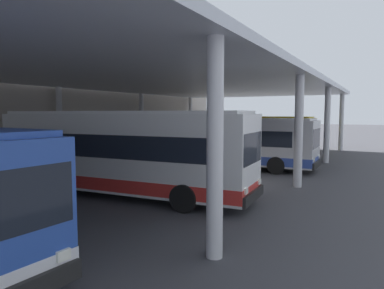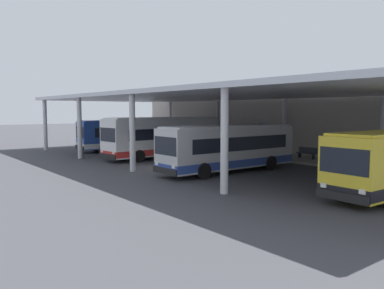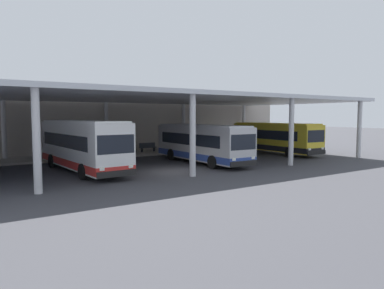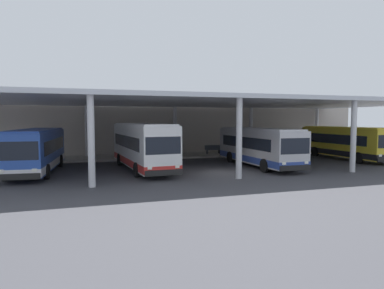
{
  "view_description": "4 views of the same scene",
  "coord_description": "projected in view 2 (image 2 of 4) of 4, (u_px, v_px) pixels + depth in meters",
  "views": [
    {
      "loc": [
        -16.75,
        -5.98,
        3.49
      ],
      "look_at": [
        2.6,
        4.6,
        1.51
      ],
      "focal_mm": 32.88,
      "sensor_mm": 36.0,
      "label": 1
    },
    {
      "loc": [
        23.68,
        -15.77,
        4.16
      ],
      "look_at": [
        -1.79,
        4.04,
        1.38
      ],
      "focal_mm": 36.94,
      "sensor_mm": 36.0,
      "label": 2
    },
    {
      "loc": [
        -12.31,
        -21.22,
        3.87
      ],
      "look_at": [
        2.97,
        2.1,
        1.62
      ],
      "focal_mm": 32.89,
      "sensor_mm": 36.0,
      "label": 3
    },
    {
      "loc": [
        -9.75,
        -22.68,
        3.85
      ],
      "look_at": [
        -1.1,
        4.05,
        1.82
      ],
      "focal_mm": 31.97,
      "sensor_mm": 36.0,
      "label": 4
    }
  ],
  "objects": [
    {
      "name": "bus_middle_bay",
      "position": [
        229.0,
        148.0,
        26.74
      ],
      "size": [
        2.73,
        10.53,
        3.17
      ],
      "color": "#B7B7BC",
      "rests_on": "ground"
    },
    {
      "name": "bench_waiting",
      "position": [
        307.0,
        153.0,
        32.8
      ],
      "size": [
        1.8,
        0.45,
        0.92
      ],
      "color": "#383D47",
      "rests_on": "platform_kerb"
    },
    {
      "name": "trash_bin",
      "position": [
        342.0,
        157.0,
        29.75
      ],
      "size": [
        0.52,
        0.52,
        0.98
      ],
      "color": "maroon",
      "rests_on": "platform_kerb"
    },
    {
      "name": "ground_plane",
      "position": [
        163.0,
        168.0,
        28.62
      ],
      "size": [
        200.0,
        200.0,
        0.0
      ],
      "primitive_type": "plane",
      "color": "#3D3D42"
    },
    {
      "name": "banner_sign",
      "position": [
        262.0,
        135.0,
        35.42
      ],
      "size": [
        0.7,
        0.12,
        3.2
      ],
      "color": "#B2B2B7",
      "rests_on": "platform_kerb"
    },
    {
      "name": "bus_nearest_bay",
      "position": [
        129.0,
        135.0,
        41.29
      ],
      "size": [
        3.34,
        10.69,
        3.17
      ],
      "color": "#284CA8",
      "rests_on": "ground"
    },
    {
      "name": "bus_second_bay",
      "position": [
        164.0,
        137.0,
        34.86
      ],
      "size": [
        3.29,
        11.47,
        3.57
      ],
      "color": "white",
      "rests_on": "ground"
    },
    {
      "name": "canopy_shelter",
      "position": [
        220.0,
        96.0,
        31.53
      ],
      "size": [
        40.0,
        17.0,
        5.55
      ],
      "color": "silver",
      "rests_on": "ground"
    },
    {
      "name": "platform_kerb",
      "position": [
        271.0,
        155.0,
        35.8
      ],
      "size": [
        42.0,
        4.5,
        0.18
      ],
      "primitive_type": "cube",
      "color": "#A39E93",
      "rests_on": "ground"
    },
    {
      "name": "station_building_facade",
      "position": [
        294.0,
        119.0,
        37.51
      ],
      "size": [
        48.0,
        1.6,
        6.63
      ],
      "primitive_type": "cube",
      "color": "#ADA399",
      "rests_on": "ground"
    }
  ]
}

